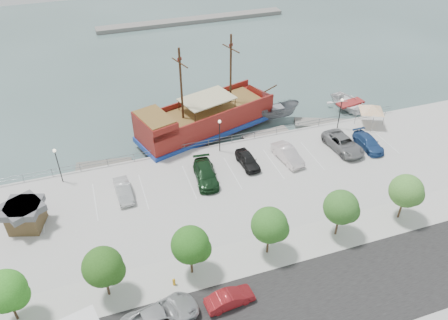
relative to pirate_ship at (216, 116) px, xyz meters
name	(u,v)px	position (x,y,z in m)	size (l,w,h in m)	color
ground	(239,191)	(-1.42, -12.43, -2.20)	(160.00, 160.00, 0.00)	#3B534F
street	(308,303)	(-1.42, -28.43, -1.19)	(100.00, 8.00, 0.04)	black
sidewalk	(277,249)	(-1.42, -22.43, -1.18)	(100.00, 4.00, 0.05)	#B5B4AE
seawall_railing	(216,142)	(-1.42, -4.63, -0.67)	(50.00, 0.06, 1.00)	slate
far_shore	(192,20)	(8.58, 42.57, -1.80)	(40.00, 3.00, 0.80)	slate
pirate_ship	(216,116)	(0.00, 0.00, 0.00)	(21.20, 11.32, 13.13)	maroon
patrol_boat	(276,113)	(8.48, -0.29, -0.98)	(2.38, 6.32, 2.45)	slate
speedboat	(350,105)	(19.74, -0.78, -1.51)	(4.75, 6.65, 1.38)	white
dock_west	(104,165)	(-14.85, -3.23, -2.02)	(6.41, 1.83, 0.37)	#68655C
dock_mid	(266,135)	(5.82, -3.23, -2.02)	(6.23, 1.78, 0.36)	gray
dock_east	(323,123)	(14.16, -3.23, -1.98)	(7.60, 2.17, 0.43)	slate
shed	(25,215)	(-22.78, -11.94, 0.22)	(4.05, 4.05, 2.67)	brown
canopy_tent	(373,105)	(18.84, -6.51, 1.75)	(5.23, 5.23, 3.39)	slate
street_van	(161,317)	(-12.93, -26.41, -0.37)	(2.76, 5.97, 1.66)	#A4A5A7
street_sedan	(230,299)	(-7.40, -26.46, -0.54)	(1.40, 4.01, 1.32)	maroon
fire_hydrant	(174,282)	(-11.18, -23.23, -0.80)	(0.26, 0.26, 0.74)	orange
lamp_post_left	(57,160)	(-19.42, -5.93, 1.74)	(0.36, 0.36, 4.28)	black
lamp_post_mid	(220,130)	(-1.42, -5.93, 1.74)	(0.36, 0.36, 4.28)	black
lamp_post_right	(341,108)	(14.58, -5.93, 1.74)	(0.36, 0.36, 4.28)	black
tree_a	(7,292)	(-23.27, -22.50, 2.10)	(3.30, 3.20, 5.00)	#473321
tree_b	(105,268)	(-16.27, -22.50, 2.10)	(3.30, 3.20, 5.00)	#473321
tree_c	(192,246)	(-9.27, -22.50, 2.10)	(3.30, 3.20, 5.00)	#473321
tree_d	(271,226)	(-2.27, -22.50, 2.10)	(3.30, 3.20, 5.00)	#473321
tree_e	(343,208)	(4.73, -22.50, 2.10)	(3.30, 3.20, 5.00)	#473321
tree_f	(408,192)	(11.73, -22.50, 2.10)	(3.30, 3.20, 5.00)	#473321
parked_car_b	(123,191)	(-13.45, -10.46, -0.49)	(1.50, 4.29, 1.41)	beige
parked_car_d	(206,174)	(-4.61, -10.66, -0.40)	(2.23, 5.48, 1.59)	black
parked_car_e	(248,160)	(0.69, -9.64, -0.47)	(1.72, 4.27, 1.45)	black
parked_car_f	(288,154)	(5.40, -10.21, -0.39)	(1.70, 4.88, 1.61)	silver
parked_car_g	(343,144)	(12.63, -10.35, -0.38)	(2.72, 5.90, 1.64)	gray
parked_car_h	(368,143)	(15.72, -10.98, -0.50)	(1.97, 4.85, 1.41)	navy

